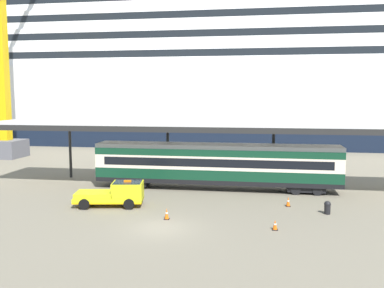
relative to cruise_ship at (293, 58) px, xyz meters
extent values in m
plane|color=#746C5A|center=(-12.07, -53.71, -15.29)|extent=(400.00, 400.00, 0.00)
cube|color=black|center=(0.03, 0.01, -13.27)|extent=(150.21, 28.25, 4.04)
cube|color=white|center=(0.03, 0.01, -6.54)|extent=(150.21, 28.25, 9.43)
cube|color=white|center=(0.03, 0.01, -0.29)|extent=(138.20, 25.99, 3.07)
cube|color=black|center=(0.03, -12.93, -0.13)|extent=(132.19, 0.12, 1.11)
cube|color=white|center=(0.03, 0.01, 2.78)|extent=(132.67, 24.95, 3.07)
cube|color=black|center=(0.03, -12.41, 2.94)|extent=(126.90, 0.12, 1.11)
cube|color=white|center=(0.03, 0.01, 5.86)|extent=(127.14, 23.91, 3.07)
cube|color=black|center=(0.03, -11.89, 6.01)|extent=(121.61, 0.12, 1.11)
cube|color=white|center=(0.03, 0.01, 8.93)|extent=(121.61, 22.87, 3.07)
cube|color=silver|center=(-9.72, -41.37, -9.35)|extent=(41.23, 6.15, 0.25)
cube|color=black|center=(-9.72, -44.34, -9.72)|extent=(41.23, 0.20, 0.50)
cylinder|color=black|center=(-25.18, -38.69, -12.38)|extent=(0.28, 0.28, 5.82)
cylinder|color=black|center=(-14.88, -38.69, -12.38)|extent=(0.28, 0.28, 5.82)
cylinder|color=black|center=(-4.57, -38.69, -12.38)|extent=(0.28, 0.28, 5.82)
cube|color=black|center=(-9.72, -41.87, -14.44)|extent=(21.83, 2.80, 0.40)
cube|color=#0F3823|center=(-9.72, -41.87, -13.79)|extent=(21.83, 2.80, 0.90)
cube|color=beige|center=(-9.72, -41.87, -12.74)|extent=(21.83, 2.80, 1.20)
cube|color=black|center=(-9.72, -43.24, -12.69)|extent=(20.09, 0.08, 0.72)
cube|color=#0F3823|center=(-9.72, -41.87, -11.84)|extent=(21.83, 2.80, 0.60)
cube|color=#A9A9A9|center=(-9.72, -41.87, -11.36)|extent=(21.83, 2.69, 0.36)
cube|color=black|center=(-17.58, -41.87, -14.84)|extent=(3.20, 2.35, 0.50)
cylinder|color=black|center=(-18.48, -43.04, -14.87)|extent=(0.84, 0.12, 0.84)
cylinder|color=black|center=(-16.68, -43.04, -14.87)|extent=(0.84, 0.12, 0.84)
cube|color=black|center=(-1.86, -41.87, -14.84)|extent=(3.20, 2.35, 0.50)
cylinder|color=black|center=(-2.76, -43.04, -14.87)|extent=(0.84, 0.12, 0.84)
cylinder|color=black|center=(-0.96, -43.04, -14.87)|extent=(0.84, 0.12, 0.84)
cube|color=yellow|center=(-17.25, -49.03, -14.71)|extent=(5.46, 2.85, 0.36)
cube|color=#F2B20C|center=(-17.25, -49.03, -14.84)|extent=(5.47, 2.87, 0.12)
cube|color=yellow|center=(-15.82, -48.78, -13.98)|extent=(2.58, 2.28, 1.10)
cube|color=#19232D|center=(-15.82, -48.78, -13.63)|extent=(2.36, 2.17, 0.44)
cube|color=orange|center=(-15.82, -48.78, -13.35)|extent=(0.59, 0.29, 0.16)
cube|color=yellow|center=(-18.28, -49.21, -14.35)|extent=(3.20, 2.39, 0.36)
cylinder|color=black|center=(-15.78, -47.76, -14.89)|extent=(0.83, 0.38, 0.80)
cylinder|color=black|center=(-15.44, -49.73, -14.89)|extent=(0.83, 0.38, 0.80)
cylinder|color=black|center=(-19.06, -48.33, -14.89)|extent=(0.83, 0.38, 0.80)
cylinder|color=black|center=(-18.72, -50.30, -14.89)|extent=(0.83, 0.38, 0.80)
cube|color=black|center=(-12.12, -51.74, -15.27)|extent=(0.36, 0.36, 0.04)
cone|color=#EA590F|center=(-12.12, -51.74, -14.89)|extent=(0.30, 0.30, 0.73)
cylinder|color=white|center=(-12.12, -51.74, -14.85)|extent=(0.17, 0.17, 0.10)
cube|color=black|center=(-3.66, -46.97, -15.27)|extent=(0.36, 0.36, 0.04)
cone|color=#EA590F|center=(-3.66, -46.97, -14.89)|extent=(0.30, 0.30, 0.71)
cylinder|color=white|center=(-3.66, -46.97, -14.86)|extent=(0.17, 0.17, 0.10)
cube|color=black|center=(-4.86, -52.91, -15.27)|extent=(0.36, 0.36, 0.04)
cone|color=#EA590F|center=(-4.86, -52.91, -14.94)|extent=(0.30, 0.30, 0.62)
cylinder|color=white|center=(-4.86, -52.91, -14.91)|extent=(0.17, 0.17, 0.09)
cube|color=#595960|center=(-40.21, -26.70, -14.09)|extent=(4.40, 4.40, 2.40)
cube|color=#E5B20C|center=(-40.21, -26.70, 2.56)|extent=(1.30, 1.30, 30.91)
cylinder|color=black|center=(-1.03, -48.68, -14.94)|extent=(0.44, 0.44, 0.70)
sphere|color=black|center=(-1.03, -48.68, -14.57)|extent=(0.48, 0.48, 0.48)
camera|label=1|loc=(-6.00, -79.10, -6.87)|focal=39.24mm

